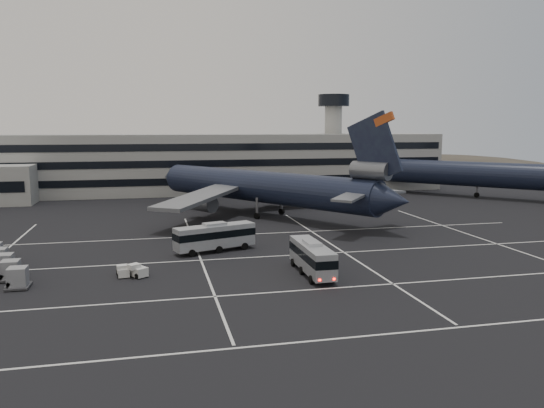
{
  "coord_description": "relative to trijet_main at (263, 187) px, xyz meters",
  "views": [
    {
      "loc": [
        -11.45,
        -57.68,
        15.67
      ],
      "look_at": [
        4.95,
        13.98,
        5.0
      ],
      "focal_mm": 35.0,
      "sensor_mm": 36.0,
      "label": 1
    }
  ],
  "objects": [
    {
      "name": "hills",
      "position": [
        10.12,
        136.39,
        -17.32
      ],
      "size": [
        352.0,
        180.0,
        44.0
      ],
      "color": "#38332B",
      "rests_on": "ground"
    },
    {
      "name": "bus_far",
      "position": [
        -11.69,
        -25.41,
        -3.22
      ],
      "size": [
        10.74,
        5.68,
        3.71
      ],
      "rotation": [
        0.0,
        0.0,
        1.9
      ],
      "color": "#9FA3A7",
      "rests_on": "ground"
    },
    {
      "name": "trijet_far",
      "position": [
        52.76,
        13.14,
        0.18
      ],
      "size": [
        43.27,
        45.97,
        18.08
      ],
      "rotation": [
        0.0,
        0.0,
        0.74
      ],
      "color": "black",
      "rests_on": "ground"
    },
    {
      "name": "ground",
      "position": [
        -7.87,
        -33.61,
        -5.25
      ],
      "size": [
        260.0,
        260.0,
        0.0
      ],
      "primitive_type": "plane",
      "color": "black",
      "rests_on": "ground"
    },
    {
      "name": "tug_b",
      "position": [
        -21.04,
        -35.1,
        -4.59
      ],
      "size": [
        2.45,
        2.69,
        1.49
      ],
      "rotation": [
        0.0,
        0.0,
        0.59
      ],
      "color": "silver",
      "rests_on": "ground"
    },
    {
      "name": "lane_markings",
      "position": [
        -6.93,
        -32.89,
        -5.24
      ],
      "size": [
        90.0,
        55.62,
        0.01
      ],
      "color": "silver",
      "rests_on": "ground"
    },
    {
      "name": "terminal",
      "position": [
        -10.82,
        37.53,
        1.68
      ],
      "size": [
        125.0,
        26.0,
        24.0
      ],
      "color": "gray",
      "rests_on": "ground"
    },
    {
      "name": "bus_near",
      "position": [
        -2.77,
        -38.23,
        -3.28
      ],
      "size": [
        2.62,
        10.22,
        3.6
      ],
      "rotation": [
        0.0,
        0.0,
        -0.0
      ],
      "color": "#9FA3A7",
      "rests_on": "ground"
    },
    {
      "name": "tug_a",
      "position": [
        -22.55,
        -34.71,
        -4.65
      ],
      "size": [
        1.55,
        2.28,
        1.36
      ],
      "rotation": [
        0.0,
        0.0,
        0.13
      ],
      "color": "silver",
      "rests_on": "ground"
    },
    {
      "name": "trijet_main",
      "position": [
        0.0,
        0.0,
        0.0
      ],
      "size": [
        40.28,
        50.33,
        18.08
      ],
      "rotation": [
        0.0,
        0.0,
        0.6
      ],
      "color": "black",
      "rests_on": "ground"
    }
  ]
}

